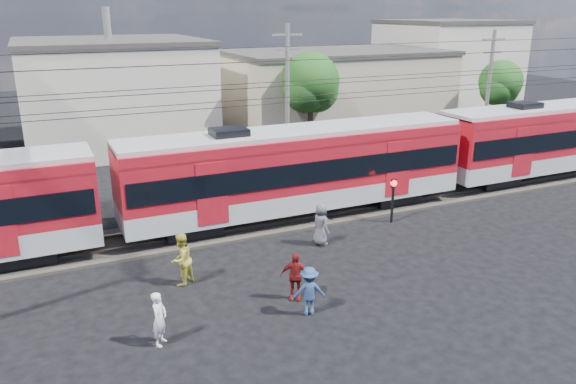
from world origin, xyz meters
name	(u,v)px	position (x,y,z in m)	size (l,w,h in m)	color
ground	(310,312)	(0.00, 0.00, 0.00)	(120.00, 120.00, 0.00)	black
track_bed	(230,226)	(0.00, 8.00, 0.06)	(70.00, 3.40, 0.12)	#2D2823
rail_near	(235,230)	(0.00, 7.25, 0.18)	(70.00, 0.12, 0.12)	#59544C
rail_far	(224,218)	(0.00, 8.75, 0.18)	(70.00, 0.12, 0.12)	#59544C
commuter_train	(302,167)	(3.53, 8.00, 2.40)	(50.30, 3.08, 4.17)	black
building_midwest	(113,92)	(-2.00, 27.00, 3.66)	(12.24, 12.24, 7.30)	beige
building_mideast	(333,92)	(14.00, 24.00, 3.16)	(16.32, 10.20, 6.30)	#B6A68B
building_east	(445,66)	(28.00, 28.00, 4.16)	(10.20, 10.20, 8.30)	beige
utility_pole_mid	(287,96)	(6.00, 15.00, 4.53)	(1.80, 0.24, 8.50)	slate
utility_pole_east	(488,89)	(20.00, 14.00, 4.28)	(1.80, 0.24, 8.00)	slate
tree_near	(313,84)	(9.19, 18.09, 4.66)	(3.82, 3.64, 6.72)	#382619
tree_far	(501,84)	(24.19, 17.09, 3.99)	(3.36, 3.12, 5.76)	#382619
pedestrian_a	(159,319)	(-4.75, 0.20, 0.83)	(0.60, 0.40, 1.65)	white
pedestrian_b	(181,259)	(-3.24, 3.61, 0.94)	(0.92, 0.71, 1.89)	gold
pedestrian_c	(309,291)	(-0.10, -0.08, 0.81)	(1.05, 0.60, 1.62)	navy
pedestrian_d	(295,276)	(-0.09, 0.98, 0.84)	(0.98, 0.41, 1.67)	maroon
pedestrian_e	(321,224)	(2.82, 4.70, 0.88)	(0.86, 0.56, 1.76)	#545359
car_silver	(480,145)	(19.28, 13.47, 0.67)	(1.57, 3.91, 1.33)	silver
car_white	(573,140)	(26.30, 12.06, 0.69)	(1.46, 4.20, 1.38)	white
crossing_signal	(393,193)	(6.93, 5.58, 1.42)	(0.30, 0.30, 2.05)	black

